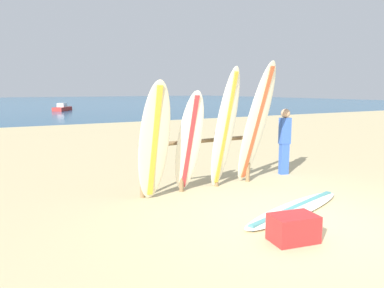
{
  "coord_description": "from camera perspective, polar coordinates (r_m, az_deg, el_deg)",
  "views": [
    {
      "loc": [
        -4.17,
        -3.72,
        1.99
      ],
      "look_at": [
        -0.44,
        2.87,
        0.87
      ],
      "focal_mm": 34.91,
      "sensor_mm": 36.0,
      "label": 1
    }
  ],
  "objects": [
    {
      "name": "surfboard_leaning_center",
      "position": [
        7.76,
        9.75,
        2.96
      ],
      "size": [
        0.64,
        0.96,
        2.55
      ],
      "color": "silver",
      "rests_on": "ground"
    },
    {
      "name": "surfboard_leaning_center_left",
      "position": [
        7.33,
        5.06,
        2.27
      ],
      "size": [
        0.56,
        0.73,
        2.43
      ],
      "color": "silver",
      "rests_on": "ground"
    },
    {
      "name": "cooler_box",
      "position": [
        5.2,
        15.22,
        -12.3
      ],
      "size": [
        0.66,
        0.5,
        0.36
      ],
      "primitive_type": "cube",
      "rotation": [
        0.0,
        0.0,
        -0.18
      ],
      "color": "red",
      "rests_on": "ground"
    },
    {
      "name": "ground_plane",
      "position": [
        5.93,
        17.99,
        -11.64
      ],
      "size": [
        120.0,
        120.0,
        0.0
      ],
      "primitive_type": "plane",
      "color": "#CCB784"
    },
    {
      "name": "surfboard_leaning_far_left",
      "position": [
        6.44,
        -5.81,
        0.2
      ],
      "size": [
        0.6,
        0.77,
        2.16
      ],
      "color": "beige",
      "rests_on": "ground"
    },
    {
      "name": "small_boat_offshore",
      "position": [
        36.69,
        -19.21,
        5.21
      ],
      "size": [
        2.11,
        2.56,
        0.71
      ],
      "color": "#B22D28",
      "rests_on": "ocean_water"
    },
    {
      "name": "surfboard_rack",
      "position": [
        7.43,
        1.14,
        -1.72
      ],
      "size": [
        2.55,
        0.09,
        1.12
      ],
      "color": "olive",
      "rests_on": "ground"
    },
    {
      "name": "surfboard_leaning_left",
      "position": [
        6.93,
        -0.44,
        0.1
      ],
      "size": [
        0.57,
        0.87,
        1.98
      ],
      "color": "white",
      "rests_on": "ground"
    },
    {
      "name": "beachgoer_standing",
      "position": [
        8.97,
        13.96,
        0.83
      ],
      "size": [
        0.28,
        0.21,
        1.54
      ],
      "color": "#3359B2",
      "rests_on": "ground"
    },
    {
      "name": "surfboard_lying_on_sand",
      "position": [
        6.48,
        15.49,
        -9.48
      ],
      "size": [
        2.77,
        1.25,
        0.08
      ],
      "color": "white",
      "rests_on": "ground"
    },
    {
      "name": "ocean_water",
      "position": [
        61.89,
        -25.82,
        5.71
      ],
      "size": [
        120.0,
        80.0,
        0.01
      ],
      "primitive_type": "cube",
      "color": "#1E5984",
      "rests_on": "ground"
    }
  ]
}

